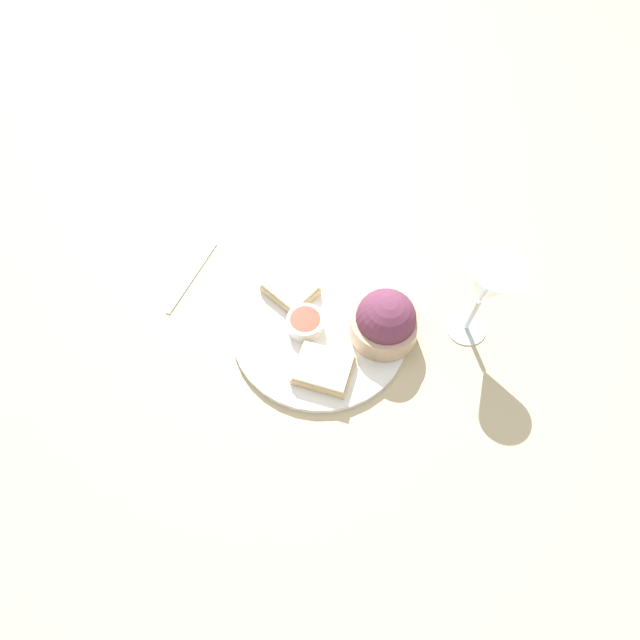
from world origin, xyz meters
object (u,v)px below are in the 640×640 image
sauce_ramekin (305,323)px  cheese_toast_far (290,289)px  salad_bowl (385,321)px  cheese_toast_near (323,369)px  wine_glass (487,288)px  fork (192,276)px

sauce_ramekin → cheese_toast_far: (-0.06, 0.04, -0.00)m
cheese_toast_far → sauce_ramekin: bearing=-30.7°
cheese_toast_far → salad_bowl: bearing=11.3°
cheese_toast_near → wine_glass: (0.14, 0.22, 0.10)m
salad_bowl → sauce_ramekin: 0.13m
salad_bowl → fork: size_ratio=0.69×
cheese_toast_near → wine_glass: bearing=57.7°
wine_glass → fork: size_ratio=1.08×
sauce_ramekin → salad_bowl: bearing=34.0°
sauce_ramekin → cheese_toast_near: sauce_ramekin is taller
cheese_toast_near → fork: (-0.30, 0.01, -0.02)m
cheese_toast_far → fork: (-0.17, -0.08, -0.02)m
cheese_toast_near → cheese_toast_far: size_ratio=1.21×
sauce_ramekin → wine_glass: wine_glass is taller
salad_bowl → fork: bearing=-161.8°
wine_glass → sauce_ramekin: bearing=-140.9°
salad_bowl → cheese_toast_far: bearing=-168.7°
wine_glass → cheese_toast_near: bearing=-122.3°
cheese_toast_near → cheese_toast_far: same height
cheese_toast_far → wine_glass: size_ratio=0.50×
sauce_ramekin → cheese_toast_far: 0.07m
sauce_ramekin → wine_glass: bearing=39.1°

